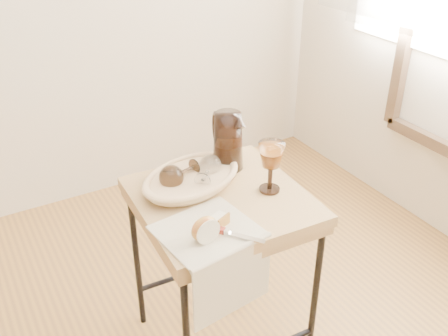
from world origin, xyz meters
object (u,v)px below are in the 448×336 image
goblet_lying_b (207,172)px  tea_towel (207,231)px  goblet_lying_a (181,172)px  table_knife (230,232)px  side_table (221,275)px  apple_half (204,229)px  bread_basket (192,180)px  wine_goblet (271,167)px  pitcher (228,141)px

goblet_lying_b → tea_towel: bearing=-165.1°
goblet_lying_a → table_knife: size_ratio=0.68×
side_table → table_knife: bearing=-113.0°
apple_half → table_knife: (0.08, -0.02, -0.03)m
bread_basket → wine_goblet: (0.22, -0.16, 0.07)m
bread_basket → goblet_lying_b: (0.05, -0.02, 0.03)m
pitcher → bread_basket: bearing=-144.7°
goblet_lying_a → wine_goblet: wine_goblet is taller
goblet_lying_b → wine_goblet: size_ratio=0.70×
goblet_lying_b → apple_half: (-0.16, -0.28, -0.01)m
pitcher → goblet_lying_a: bearing=-151.0°
bread_basket → pitcher: 0.20m
side_table → wine_goblet: (0.16, -0.05, 0.45)m
side_table → tea_towel: (-0.14, -0.15, 0.36)m
apple_half → table_knife: 0.09m
goblet_lying_a → wine_goblet: 0.31m
tea_towel → apple_half: (-0.03, -0.04, 0.04)m
goblet_lying_a → goblet_lying_b: 0.09m
side_table → pitcher: size_ratio=2.74×
wine_goblet → bread_basket: bearing=143.8°
bread_basket → pitcher: (0.18, 0.05, 0.09)m
apple_half → table_knife: size_ratio=0.43×
goblet_lying_a → pitcher: bearing=174.8°
tea_towel → table_knife: table_knife is taller
apple_half → table_knife: apple_half is taller
pitcher → apple_half: bearing=-109.9°
side_table → goblet_lying_a: (-0.09, 0.12, 0.41)m
bread_basket → apple_half: 0.32m
wine_goblet → table_knife: size_ratio=0.90×
goblet_lying_a → pitcher: (0.21, 0.04, 0.05)m
goblet_lying_b → table_knife: (-0.08, -0.29, -0.04)m
bread_basket → goblet_lying_b: 0.06m
tea_towel → goblet_lying_a: size_ratio=2.05×
side_table → bread_basket: bread_basket is taller
bread_basket → goblet_lying_a: goblet_lying_a is taller
bread_basket → pitcher: size_ratio=1.33×
side_table → table_knife: (-0.09, -0.21, 0.37)m
goblet_lying_b → pitcher: (0.13, 0.07, 0.06)m
apple_half → pitcher: bearing=44.3°
pitcher → table_knife: bearing=-100.2°
side_table → pitcher: (0.12, 0.16, 0.46)m
side_table → bread_basket: 0.40m
goblet_lying_a → pitcher: 0.22m
tea_towel → pitcher: (0.26, 0.31, 0.11)m
tea_towel → goblet_lying_b: bearing=54.9°
tea_towel → side_table: bearing=41.5°
bread_basket → goblet_lying_b: size_ratio=2.64×
wine_goblet → table_knife: bearing=-148.4°
apple_half → table_knife: bearing=-19.2°
tea_towel → table_knife: bearing=-55.3°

